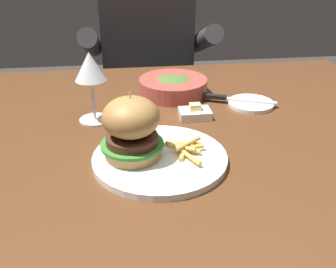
% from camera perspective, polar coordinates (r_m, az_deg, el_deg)
% --- Properties ---
extents(dining_table, '(1.28, 0.98, 0.74)m').
position_cam_1_polar(dining_table, '(0.90, 0.68, -4.00)').
color(dining_table, '#56331C').
rests_on(dining_table, ground).
extents(main_plate, '(0.27, 0.27, 0.01)m').
position_cam_1_polar(main_plate, '(0.74, -1.24, -3.70)').
color(main_plate, white).
rests_on(main_plate, dining_table).
extents(burger_sandwich, '(0.12, 0.12, 0.13)m').
position_cam_1_polar(burger_sandwich, '(0.71, -5.58, 0.96)').
color(burger_sandwich, tan).
rests_on(burger_sandwich, main_plate).
extents(fries_pile, '(0.08, 0.10, 0.02)m').
position_cam_1_polar(fries_pile, '(0.74, 2.69, -2.18)').
color(fries_pile, '#E0B251').
rests_on(fries_pile, main_plate).
extents(wine_glass, '(0.08, 0.08, 0.17)m').
position_cam_1_polar(wine_glass, '(0.88, -11.76, 9.53)').
color(wine_glass, silver).
rests_on(wine_glass, dining_table).
extents(bread_plate, '(0.12, 0.12, 0.01)m').
position_cam_1_polar(bread_plate, '(1.02, 12.51, 4.55)').
color(bread_plate, white).
rests_on(bread_plate, dining_table).
extents(table_knife, '(0.18, 0.09, 0.01)m').
position_cam_1_polar(table_knife, '(1.02, 9.81, 5.32)').
color(table_knife, silver).
rests_on(table_knife, bread_plate).
extents(butter_dish, '(0.08, 0.06, 0.04)m').
position_cam_1_polar(butter_dish, '(0.92, 4.11, 3.23)').
color(butter_dish, white).
rests_on(butter_dish, dining_table).
extents(soup_bowl, '(0.19, 0.19, 0.05)m').
position_cam_1_polar(soup_bowl, '(1.06, 0.76, 7.36)').
color(soup_bowl, '#B24C42').
rests_on(soup_bowl, dining_table).
extents(diner_person, '(0.51, 0.36, 1.18)m').
position_cam_1_polar(diner_person, '(1.63, -3.03, 7.13)').
color(diner_person, '#282833').
rests_on(diner_person, ground).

